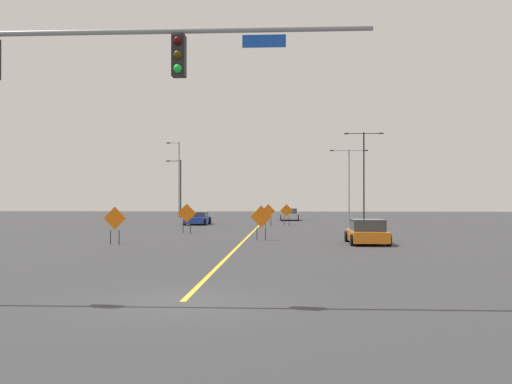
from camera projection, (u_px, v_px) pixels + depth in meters
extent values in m
plane|color=#38383A|center=(183.00, 302.00, 14.67)|extent=(178.79, 178.79, 0.00)
cube|color=yellow|center=(264.00, 221.00, 64.26)|extent=(0.16, 99.33, 0.01)
cylinder|color=gray|center=(85.00, 32.00, 14.87)|extent=(14.65, 0.14, 0.14)
cube|color=black|center=(179.00, 56.00, 14.73)|extent=(0.34, 0.32, 1.05)
sphere|color=#3A0503|center=(178.00, 41.00, 14.56)|extent=(0.22, 0.22, 0.22)
sphere|color=#3C3106|center=(178.00, 55.00, 14.56)|extent=(0.22, 0.22, 0.22)
sphere|color=green|center=(178.00, 69.00, 14.55)|extent=(0.22, 0.22, 0.22)
cube|color=#1447B7|center=(264.00, 41.00, 14.61)|extent=(1.10, 0.03, 0.32)
cylinder|color=gray|center=(179.00, 179.00, 74.65)|extent=(0.16, 0.16, 9.73)
cylinder|color=gray|center=(174.00, 143.00, 74.72)|extent=(1.39, 0.08, 0.08)
cube|color=#262628|center=(168.00, 143.00, 74.76)|extent=(0.44, 0.24, 0.14)
cylinder|color=gray|center=(349.00, 184.00, 72.69)|extent=(0.16, 0.16, 8.60)
cylinder|color=gray|center=(340.00, 151.00, 72.78)|extent=(2.14, 0.08, 0.08)
cube|color=#262628|center=(332.00, 151.00, 72.84)|extent=(0.44, 0.24, 0.14)
cylinder|color=gray|center=(358.00, 150.00, 72.66)|extent=(2.14, 0.08, 0.08)
cube|color=#262628|center=(366.00, 150.00, 72.60)|extent=(0.44, 0.24, 0.14)
cylinder|color=black|center=(364.00, 176.00, 65.72)|extent=(0.16, 0.16, 9.97)
cylinder|color=black|center=(355.00, 134.00, 65.81)|extent=(1.98, 0.08, 0.08)
cube|color=#262628|center=(346.00, 134.00, 65.86)|extent=(0.44, 0.24, 0.14)
cylinder|color=black|center=(373.00, 133.00, 65.70)|extent=(1.98, 0.08, 0.08)
cube|color=#262628|center=(381.00, 133.00, 65.64)|extent=(0.44, 0.24, 0.14)
cylinder|color=black|center=(181.00, 189.00, 73.83)|extent=(0.16, 0.16, 7.35)
cylinder|color=black|center=(174.00, 161.00, 73.90)|extent=(1.62, 0.08, 0.08)
cube|color=#262628|center=(168.00, 161.00, 73.95)|extent=(0.44, 0.24, 0.14)
cube|color=orange|center=(261.00, 216.00, 35.50)|extent=(1.33, 0.36, 1.36)
cylinder|color=black|center=(257.00, 234.00, 35.44)|extent=(0.05, 0.05, 0.75)
cylinder|color=black|center=(265.00, 234.00, 35.54)|extent=(0.05, 0.05, 0.75)
cube|color=orange|center=(268.00, 211.00, 51.94)|extent=(1.24, 0.14, 1.24)
cylinder|color=black|center=(266.00, 222.00, 51.92)|extent=(0.05, 0.05, 0.72)
cylinder|color=black|center=(271.00, 222.00, 51.94)|extent=(0.05, 0.05, 0.72)
cube|color=orange|center=(187.00, 213.00, 42.28)|extent=(1.38, 0.21, 1.39)
cylinder|color=black|center=(183.00, 228.00, 42.25)|extent=(0.05, 0.05, 0.74)
cylinder|color=black|center=(190.00, 228.00, 42.29)|extent=(0.05, 0.05, 0.74)
cube|color=orange|center=(115.00, 218.00, 32.21)|extent=(1.28, 0.17, 1.29)
cylinder|color=black|center=(111.00, 237.00, 32.24)|extent=(0.05, 0.05, 0.80)
cylinder|color=black|center=(119.00, 237.00, 32.16)|extent=(0.05, 0.05, 0.80)
cube|color=orange|center=(287.00, 210.00, 53.32)|extent=(1.17, 0.11, 1.17)
cylinder|color=black|center=(284.00, 221.00, 53.34)|extent=(0.05, 0.05, 0.78)
cylinder|color=black|center=(289.00, 221.00, 53.28)|extent=(0.05, 0.05, 0.78)
cube|color=#B7BABF|center=(290.00, 216.00, 65.03)|extent=(1.85, 3.85, 0.60)
cube|color=#333D47|center=(290.00, 211.00, 64.85)|extent=(1.65, 2.07, 0.58)
cylinder|color=black|center=(298.00, 217.00, 66.31)|extent=(0.23, 0.64, 0.64)
cylinder|color=black|center=(282.00, 217.00, 66.43)|extent=(0.23, 0.64, 0.64)
cylinder|color=black|center=(298.00, 218.00, 63.64)|extent=(0.23, 0.64, 0.64)
cylinder|color=black|center=(281.00, 218.00, 63.76)|extent=(0.23, 0.64, 0.64)
cube|color=#1E389E|center=(198.00, 220.00, 55.30)|extent=(1.91, 4.48, 0.57)
cube|color=#333D47|center=(198.00, 214.00, 55.52)|extent=(1.70, 2.24, 0.48)
cylinder|color=black|center=(185.00, 222.00, 53.80)|extent=(0.23, 0.64, 0.64)
cylinder|color=black|center=(205.00, 222.00, 53.68)|extent=(0.23, 0.64, 0.64)
cylinder|color=black|center=(191.00, 220.00, 56.92)|extent=(0.23, 0.64, 0.64)
cylinder|color=black|center=(210.00, 220.00, 56.79)|extent=(0.23, 0.64, 0.64)
cube|color=orange|center=(367.00, 236.00, 32.65)|extent=(1.97, 4.15, 0.59)
cube|color=#333D47|center=(367.00, 225.00, 32.45)|extent=(1.76, 2.24, 0.64)
cylinder|color=black|center=(380.00, 236.00, 34.05)|extent=(0.22, 0.64, 0.64)
cylinder|color=black|center=(347.00, 236.00, 34.14)|extent=(0.22, 0.64, 0.64)
cylinder|color=black|center=(389.00, 240.00, 31.16)|extent=(0.22, 0.64, 0.64)
cylinder|color=black|center=(353.00, 240.00, 31.25)|extent=(0.22, 0.64, 0.64)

